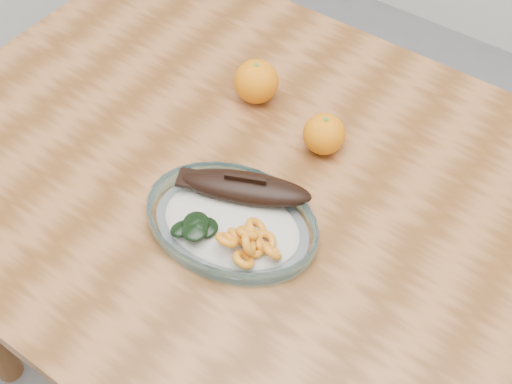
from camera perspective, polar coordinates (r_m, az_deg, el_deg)
ground at (r=1.61m, az=1.47°, el=-16.63°), size 3.00×3.00×0.00m
dining_table at (r=1.03m, az=2.20°, el=-3.36°), size 1.20×0.80×0.75m
plated_meal at (r=0.90m, az=-2.14°, el=-2.47°), size 0.53×0.53×0.07m
orange_left at (r=1.06m, az=0.03°, el=9.79°), size 0.07×0.07×0.07m
orange_right at (r=0.99m, az=6.08°, el=5.15°), size 0.07×0.07×0.07m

